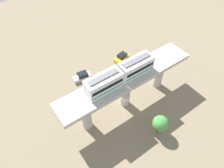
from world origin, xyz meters
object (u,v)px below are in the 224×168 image
parked_car_silver (82,77)px  tree_near_viaduct (160,123)px  parked_car_yellow (122,57)px  train (120,75)px

parked_car_silver → tree_near_viaduct: size_ratio=0.95×
parked_car_silver → parked_car_yellow: same height
parked_car_silver → parked_car_yellow: (0.02, 11.49, 0.00)m
parked_car_yellow → tree_near_viaduct: size_ratio=0.97×
train → tree_near_viaduct: 11.33m
parked_car_silver → train: bearing=18.2°
parked_car_silver → parked_car_yellow: 11.49m
tree_near_viaduct → parked_car_yellow: bearing=161.4°
train → tree_near_viaduct: bearing=15.6°
tree_near_viaduct → parked_car_silver: bearing=-167.0°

